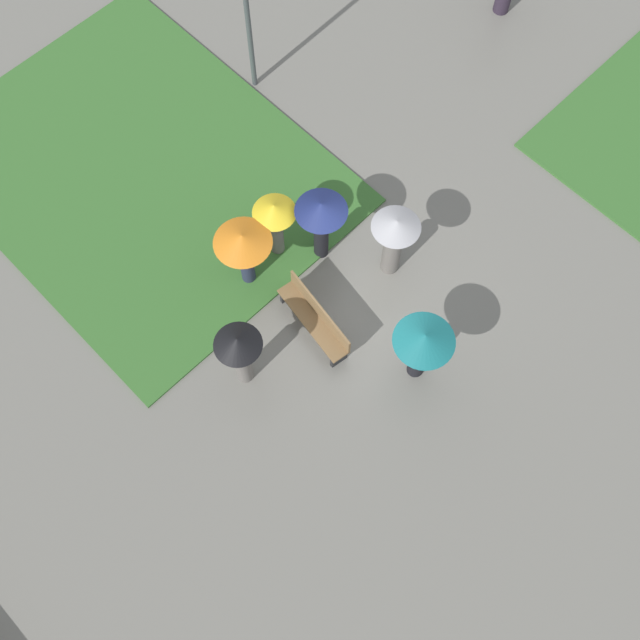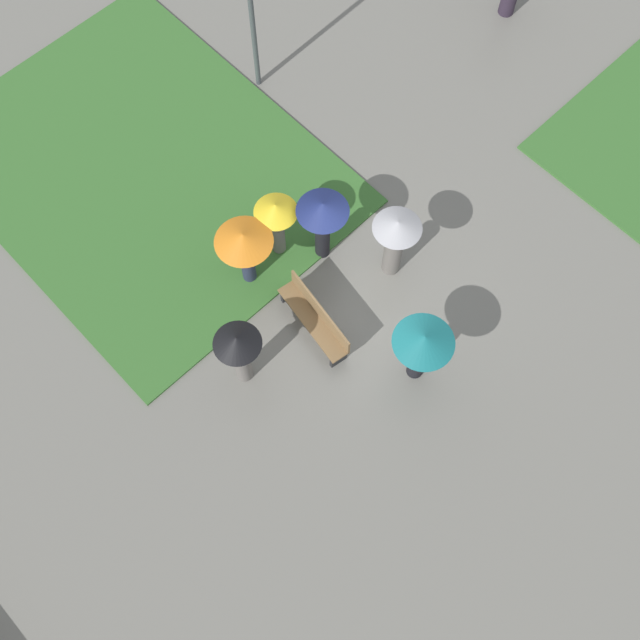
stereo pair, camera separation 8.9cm
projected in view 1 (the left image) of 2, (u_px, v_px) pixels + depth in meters
ground_plane at (365, 288)px, 17.15m from camera, size 90.00×90.00×0.00m
lawn_patch_near at (140, 172)px, 18.29m from camera, size 8.93×6.92×0.06m
park_bench at (316, 318)px, 16.34m from camera, size 2.03×0.72×0.90m
lamp_post at (246, 0)px, 16.93m from camera, size 0.32×0.32×4.06m
crowd_person_black at (240, 350)px, 15.08m from camera, size 0.93×0.93×1.96m
crowd_person_teal at (423, 344)px, 15.11m from camera, size 1.20×1.20×1.83m
crowd_person_yellow at (275, 218)px, 16.30m from camera, size 0.91×0.91×1.81m
crowd_person_orange at (243, 245)px, 15.88m from camera, size 1.19×1.19×1.85m
crowd_person_grey at (394, 238)px, 16.20m from camera, size 1.00×1.00×1.91m
crowd_person_navy at (321, 216)px, 16.13m from camera, size 1.09×1.09×1.97m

